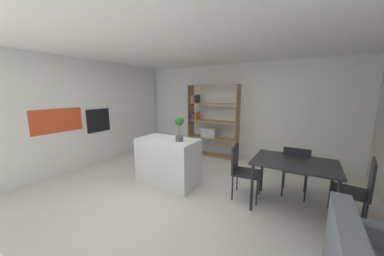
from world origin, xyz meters
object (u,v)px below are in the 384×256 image
Objects in this scene: dining_table at (294,166)px; dining_chair_window_side at (361,187)px; dining_chair_island_side at (241,167)px; kitchen_island at (168,161)px; dining_chair_far at (296,167)px; built_in_oven at (98,120)px; open_bookshelf at (210,123)px; potted_plant_on_island at (179,126)px.

dining_table is 0.82m from dining_chair_window_side.
dining_chair_island_side reaches higher than dining_table.
kitchen_island is 2.33m from dining_chair_far.
kitchen_island reaches higher than dining_table.
built_in_oven is 2.37m from kitchen_island.
built_in_oven is 0.63× the size of dining_chair_window_side.
built_in_oven is at bearing -178.04° from dining_table.
dining_chair_window_side is (0.80, -0.46, 0.03)m from dining_chair_far.
dining_chair_far is at bearing -111.60° from dining_chair_window_side.
dining_chair_window_side is at bearing -96.25° from dining_chair_island_side.
dining_chair_island_side reaches higher than kitchen_island.
built_in_oven is 0.30× the size of open_bookshelf.
dining_chair_island_side is at bearing 13.29° from potted_plant_on_island.
open_bookshelf is at bearing -33.85° from dining_chair_far.
open_bookshelf reaches higher than dining_chair_far.
dining_chair_island_side is at bearing 26.98° from dining_chair_far.
dining_chair_window_side is at bearing 4.48° from kitchen_island.
potted_plant_on_island is 0.50× the size of dining_chair_island_side.
dining_chair_far is at bearing 20.47° from potted_plant_on_island.
built_in_oven reaches higher than dining_chair_far.
potted_plant_on_island is at bearing -76.33° from dining_chair_window_side.
built_in_oven reaches higher than kitchen_island.
dining_chair_island_side is at bearing 2.22° from built_in_oven.
potted_plant_on_island is at bearing 18.24° from dining_chair_far.
dining_chair_window_side is at bearing 147.93° from dining_chair_far.
potted_plant_on_island is at bearing -79.78° from open_bookshelf.
potted_plant_on_island is at bearing 97.13° from dining_chair_island_side.
built_in_oven is at bearing 177.35° from potted_plant_on_island.
built_in_oven is 4.52m from dining_table.
open_bookshelf is 2.44m from dining_chair_island_side.
built_in_oven is 5.33m from dining_chair_window_side.
dining_chair_window_side is (0.81, -0.01, -0.13)m from dining_table.
potted_plant_on_island is 0.51× the size of dining_chair_far.
built_in_oven is 2.58m from potted_plant_on_island.
kitchen_island is at bearing -77.28° from dining_chair_window_side.
dining_chair_window_side is (3.02, 0.24, 0.12)m from kitchen_island.
potted_plant_on_island reaches higher than dining_chair_far.
dining_chair_window_side reaches higher than dining_table.
open_bookshelf is at bearing 42.76° from built_in_oven.
dining_chair_far is at bearing 17.41° from kitchen_island.
kitchen_island is 1.43m from dining_chair_island_side.
dining_chair_island_side is (3.68, 0.14, -0.57)m from built_in_oven.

